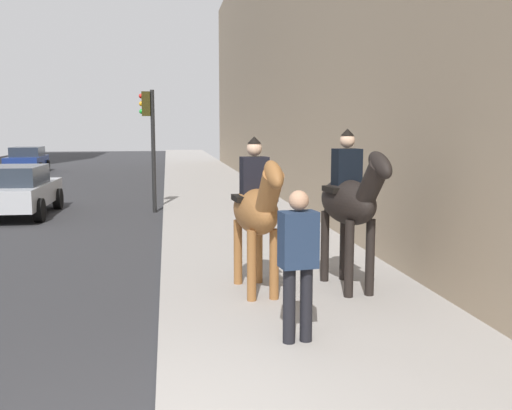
{
  "coord_description": "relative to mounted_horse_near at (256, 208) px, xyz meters",
  "views": [
    {
      "loc": [
        -4.01,
        -0.14,
        2.48
      ],
      "look_at": [
        4.0,
        -1.38,
        1.4
      ],
      "focal_mm": 40.41,
      "sensor_mm": 36.0,
      "label": 1
    }
  ],
  "objects": [
    {
      "name": "pedestrian_greeting",
      "position": [
        -1.99,
        -0.15,
        -0.26
      ],
      "size": [
        0.31,
        0.43,
        1.7
      ],
      "rotation": [
        0.0,
        0.0,
        0.12
      ],
      "color": "black",
      "rests_on": "sidewalk_slab"
    },
    {
      "name": "traffic_light_near_curb",
      "position": [
        9.14,
        1.73,
        1.06
      ],
      "size": [
        0.2,
        0.44,
        3.58
      ],
      "color": "black",
      "rests_on": "ground"
    },
    {
      "name": "car_mid_lane",
      "position": [
        25.97,
        9.03,
        -0.59
      ],
      "size": [
        4.15,
        2.11,
        1.44
      ],
      "rotation": [
        0.0,
        0.0,
        3.18
      ],
      "color": "navy",
      "rests_on": "ground"
    },
    {
      "name": "mounted_horse_near",
      "position": [
        0.0,
        0.0,
        0.0
      ],
      "size": [
        2.15,
        0.69,
        2.25
      ],
      "rotation": [
        0.0,
        0.0,
        3.23
      ],
      "color": "brown",
      "rests_on": "sidewalk_slab"
    },
    {
      "name": "mounted_horse_far",
      "position": [
        -0.03,
        -1.37,
        0.1
      ],
      "size": [
        2.15,
        0.73,
        2.36
      ],
      "rotation": [
        0.0,
        0.0,
        3.26
      ],
      "color": "black",
      "rests_on": "sidewalk_slab"
    },
    {
      "name": "car_far_lane",
      "position": [
        9.01,
        5.56,
        -0.6
      ],
      "size": [
        4.09,
        2.14,
        1.44
      ],
      "rotation": [
        0.0,
        0.0,
        -0.01
      ],
      "color": "#B7BABF",
      "rests_on": "ground"
    }
  ]
}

